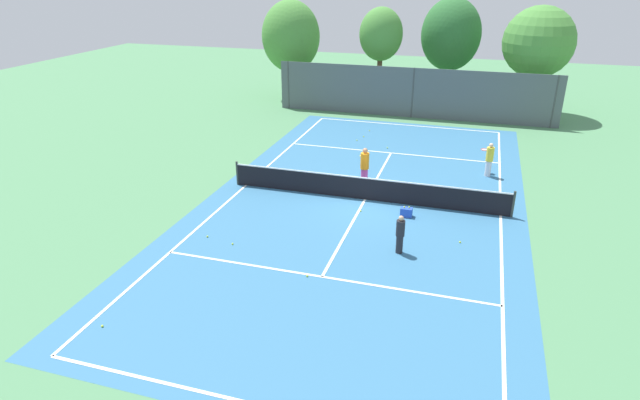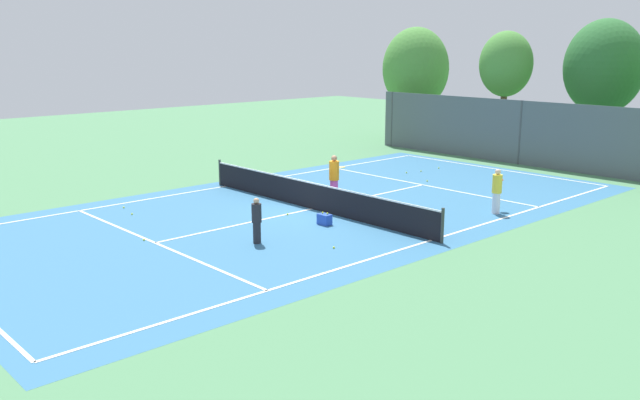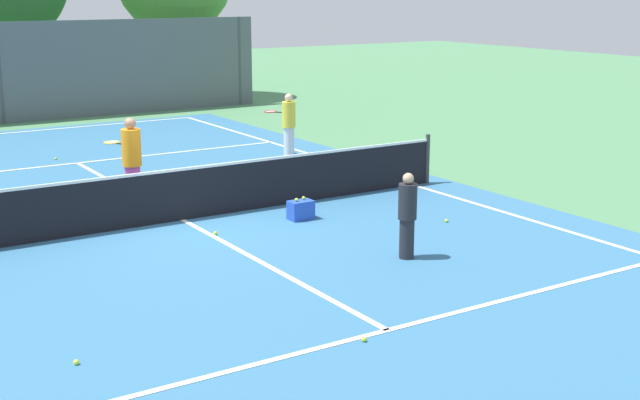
{
  "view_description": "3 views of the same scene",
  "coord_description": "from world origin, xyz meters",
  "px_view_note": "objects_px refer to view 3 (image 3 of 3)",
  "views": [
    {
      "loc": [
        4.13,
        -20.28,
        9.08
      ],
      "look_at": [
        -0.98,
        -3.4,
        1.29
      ],
      "focal_mm": 29.78,
      "sensor_mm": 36.0,
      "label": 1
    },
    {
      "loc": [
        17.71,
        -15.87,
        5.85
      ],
      "look_at": [
        1.07,
        -0.58,
        0.61
      ],
      "focal_mm": 37.51,
      "sensor_mm": 36.0,
      "label": 2
    },
    {
      "loc": [
        -6.3,
        -14.66,
        4.28
      ],
      "look_at": [
        0.91,
        -3.38,
        0.97
      ],
      "focal_mm": 48.75,
      "sensor_mm": 36.0,
      "label": 3
    }
  ],
  "objects_px": {
    "player_1": "(407,215)",
    "player_0": "(132,161)",
    "tennis_ball_7": "(215,233)",
    "tennis_ball_9": "(56,159)",
    "tennis_ball_0": "(76,362)",
    "tennis_ball_3": "(249,205)",
    "tennis_ball_1": "(447,221)",
    "tennis_ball_4": "(364,339)",
    "player_2": "(288,124)",
    "ball_crate": "(301,210)"
  },
  "relations": [
    {
      "from": "tennis_ball_3",
      "to": "tennis_ball_9",
      "type": "distance_m",
      "value": 7.15
    },
    {
      "from": "player_2",
      "to": "tennis_ball_9",
      "type": "relative_size",
      "value": 24.46
    },
    {
      "from": "player_1",
      "to": "tennis_ball_9",
      "type": "relative_size",
      "value": 21.33
    },
    {
      "from": "player_0",
      "to": "tennis_ball_0",
      "type": "distance_m",
      "value": 7.58
    },
    {
      "from": "player_0",
      "to": "tennis_ball_9",
      "type": "relative_size",
      "value": 27.06
    },
    {
      "from": "tennis_ball_1",
      "to": "tennis_ball_7",
      "type": "bearing_deg",
      "value": 158.71
    },
    {
      "from": "tennis_ball_4",
      "to": "tennis_ball_9",
      "type": "height_order",
      "value": "same"
    },
    {
      "from": "player_0",
      "to": "ball_crate",
      "type": "relative_size",
      "value": 3.9
    },
    {
      "from": "tennis_ball_3",
      "to": "player_2",
      "type": "bearing_deg",
      "value": 51.07
    },
    {
      "from": "tennis_ball_1",
      "to": "tennis_ball_7",
      "type": "distance_m",
      "value": 4.29
    },
    {
      "from": "player_2",
      "to": "tennis_ball_3",
      "type": "distance_m",
      "value": 5.45
    },
    {
      "from": "tennis_ball_1",
      "to": "player_2",
      "type": "bearing_deg",
      "value": 83.37
    },
    {
      "from": "player_0",
      "to": "tennis_ball_4",
      "type": "bearing_deg",
      "value": -90.49
    },
    {
      "from": "player_0",
      "to": "ball_crate",
      "type": "height_order",
      "value": "player_0"
    },
    {
      "from": "tennis_ball_1",
      "to": "tennis_ball_4",
      "type": "bearing_deg",
      "value": -140.55
    },
    {
      "from": "player_1",
      "to": "player_2",
      "type": "xyz_separation_m",
      "value": [
        2.82,
        8.52,
        0.11
      ]
    },
    {
      "from": "ball_crate",
      "to": "tennis_ball_4",
      "type": "xyz_separation_m",
      "value": [
        -2.36,
        -5.38,
        -0.15
      ]
    },
    {
      "from": "tennis_ball_3",
      "to": "tennis_ball_4",
      "type": "height_order",
      "value": "same"
    },
    {
      "from": "player_0",
      "to": "tennis_ball_4",
      "type": "distance_m",
      "value": 8.07
    },
    {
      "from": "tennis_ball_4",
      "to": "tennis_ball_9",
      "type": "distance_m",
      "value": 13.65
    },
    {
      "from": "player_2",
      "to": "tennis_ball_9",
      "type": "xyz_separation_m",
      "value": [
        -5.25,
        2.71,
        -0.8
      ]
    },
    {
      "from": "tennis_ball_4",
      "to": "tennis_ball_1",
      "type": "bearing_deg",
      "value": 39.45
    },
    {
      "from": "player_0",
      "to": "ball_crate",
      "type": "xyz_separation_m",
      "value": [
        2.29,
        -2.64,
        -0.74
      ]
    },
    {
      "from": "tennis_ball_9",
      "to": "player_2",
      "type": "bearing_deg",
      "value": -27.32
    },
    {
      "from": "tennis_ball_0",
      "to": "tennis_ball_7",
      "type": "distance_m",
      "value": 5.51
    },
    {
      "from": "player_1",
      "to": "tennis_ball_3",
      "type": "relative_size",
      "value": 21.33
    },
    {
      "from": "player_1",
      "to": "player_0",
      "type": "bearing_deg",
      "value": 113.88
    },
    {
      "from": "player_2",
      "to": "tennis_ball_1",
      "type": "xyz_separation_m",
      "value": [
        -0.84,
        -7.2,
        -0.8
      ]
    },
    {
      "from": "tennis_ball_4",
      "to": "tennis_ball_9",
      "type": "bearing_deg",
      "value": 89.47
    },
    {
      "from": "player_0",
      "to": "tennis_ball_1",
      "type": "xyz_separation_m",
      "value": [
        4.47,
        -4.29,
        -0.89
      ]
    },
    {
      "from": "tennis_ball_0",
      "to": "tennis_ball_4",
      "type": "relative_size",
      "value": 1.0
    },
    {
      "from": "tennis_ball_4",
      "to": "tennis_ball_9",
      "type": "xyz_separation_m",
      "value": [
        0.13,
        13.65,
        0.0
      ]
    },
    {
      "from": "tennis_ball_1",
      "to": "tennis_ball_0",
      "type": "bearing_deg",
      "value": -162.22
    },
    {
      "from": "tennis_ball_7",
      "to": "tennis_ball_9",
      "type": "height_order",
      "value": "same"
    },
    {
      "from": "player_0",
      "to": "ball_crate",
      "type": "bearing_deg",
      "value": -49.02
    },
    {
      "from": "tennis_ball_1",
      "to": "tennis_ball_3",
      "type": "xyz_separation_m",
      "value": [
        -2.55,
        3.0,
        0.0
      ]
    },
    {
      "from": "player_1",
      "to": "tennis_ball_9",
      "type": "height_order",
      "value": "player_1"
    },
    {
      "from": "tennis_ball_0",
      "to": "tennis_ball_3",
      "type": "xyz_separation_m",
      "value": [
        5.2,
        5.49,
        0.0
      ]
    },
    {
      "from": "ball_crate",
      "to": "tennis_ball_1",
      "type": "bearing_deg",
      "value": -37.12
    },
    {
      "from": "ball_crate",
      "to": "tennis_ball_0",
      "type": "xyz_separation_m",
      "value": [
        -5.57,
        -4.13,
        -0.15
      ]
    },
    {
      "from": "tennis_ball_0",
      "to": "tennis_ball_3",
      "type": "distance_m",
      "value": 7.56
    },
    {
      "from": "player_1",
      "to": "tennis_ball_4",
      "type": "xyz_separation_m",
      "value": [
        -2.55,
        -2.41,
        -0.69
      ]
    },
    {
      "from": "player_0",
      "to": "player_2",
      "type": "xyz_separation_m",
      "value": [
        5.31,
        2.91,
        -0.09
      ]
    },
    {
      "from": "player_1",
      "to": "tennis_ball_0",
      "type": "bearing_deg",
      "value": -168.61
    },
    {
      "from": "player_1",
      "to": "player_2",
      "type": "height_order",
      "value": "player_2"
    },
    {
      "from": "ball_crate",
      "to": "tennis_ball_4",
      "type": "bearing_deg",
      "value": -113.7
    },
    {
      "from": "player_1",
      "to": "tennis_ball_0",
      "type": "height_order",
      "value": "player_1"
    },
    {
      "from": "tennis_ball_3",
      "to": "player_1",
      "type": "bearing_deg",
      "value": -82.56
    },
    {
      "from": "tennis_ball_9",
      "to": "player_1",
      "type": "bearing_deg",
      "value": -77.81
    },
    {
      "from": "player_2",
      "to": "tennis_ball_9",
      "type": "distance_m",
      "value": 5.96
    }
  ]
}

